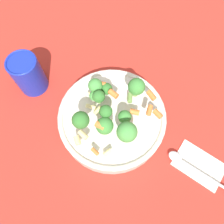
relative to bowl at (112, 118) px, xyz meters
name	(u,v)px	position (x,y,z in m)	size (l,w,h in m)	color
ground_plane	(112,122)	(0.00, 0.00, -0.03)	(3.00, 3.00, 0.00)	#B72D23
bowl	(112,118)	(0.00, 0.00, 0.00)	(0.28, 0.28, 0.05)	silver
pasta_salad	(111,110)	(0.01, 0.00, 0.07)	(0.18, 0.22, 0.09)	#8CB766
cup	(28,74)	(-0.17, -0.19, 0.03)	(0.08, 0.08, 0.11)	#192DAD
napkin	(199,165)	(0.16, 0.19, -0.03)	(0.14, 0.14, 0.01)	white
spoon	(187,164)	(0.16, 0.15, -0.02)	(0.13, 0.12, 0.01)	silver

